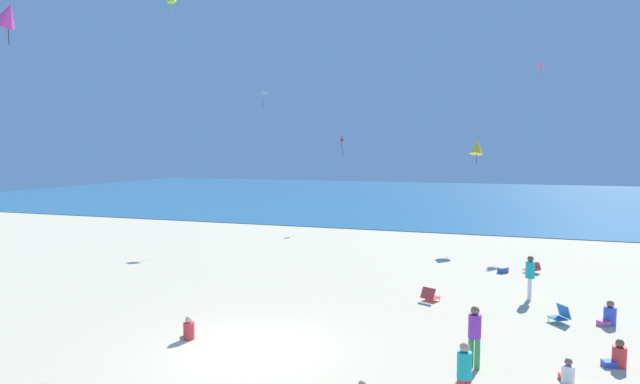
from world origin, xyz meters
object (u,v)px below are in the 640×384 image
(person_5, at_px, (475,332))
(person_8, at_px, (609,316))
(beach_chair_far_left, at_px, (533,268))
(person_1, at_px, (530,274))
(person_0, at_px, (189,330))
(kite_white, at_px, (263,92))
(cooler_box, at_px, (503,270))
(kite_red, at_px, (342,139))
(kite_pink, at_px, (539,65))
(kite_magenta, at_px, (8,14))
(beach_chair_near_camera, at_px, (561,315))
(person_2, at_px, (568,374))
(kite_yellow, at_px, (477,147))
(beach_chair_mid_beach, at_px, (430,295))
(person_3, at_px, (618,357))
(person_6, at_px, (464,372))

(person_5, relative_size, person_8, 2.06)
(beach_chair_far_left, distance_m, person_1, 5.01)
(person_0, bearing_deg, kite_white, -20.53)
(cooler_box, relative_size, person_1, 0.32)
(person_5, relative_size, kite_red, 1.08)
(cooler_box, distance_m, person_5, 11.98)
(person_8, bearing_deg, kite_pink, -129.15)
(kite_magenta, bearing_deg, kite_red, 70.89)
(beach_chair_near_camera, xyz_separation_m, beach_chair_far_left, (-0.29, 7.55, -0.04))
(person_2, xyz_separation_m, person_5, (-2.28, 0.20, 0.75))
(person_2, xyz_separation_m, kite_yellow, (-2.73, 20.61, 5.92))
(kite_pink, bearing_deg, beach_chair_mid_beach, -105.05)
(person_3, xyz_separation_m, kite_magenta, (-22.55, 1.21, 11.23))
(cooler_box, relative_size, kite_pink, 0.36)
(person_0, xyz_separation_m, kite_red, (-2.32, 25.98, 6.59))
(beach_chair_far_left, bearing_deg, cooler_box, -22.93)
(cooler_box, distance_m, kite_yellow, 10.54)
(person_0, relative_size, person_6, 0.45)
(kite_pink, bearing_deg, person_2, -92.74)
(person_5, bearing_deg, beach_chair_mid_beach, -133.63)
(beach_chair_far_left, relative_size, person_0, 1.17)
(cooler_box, relative_size, person_6, 0.34)
(cooler_box, distance_m, kite_magenta, 24.75)
(person_1, bearing_deg, person_8, 140.10)
(person_0, xyz_separation_m, person_5, (8.55, 0.49, 0.72))
(beach_chair_far_left, bearing_deg, person_1, 43.72)
(beach_chair_near_camera, bearing_deg, cooler_box, -110.70)
(kite_red, bearing_deg, person_0, -84.89)
(beach_chair_near_camera, bearing_deg, kite_pink, -126.09)
(person_8, bearing_deg, cooler_box, -106.08)
(beach_chair_mid_beach, xyz_separation_m, person_2, (4.08, -6.15, 0.01))
(beach_chair_mid_beach, relative_size, person_2, 1.21)
(person_8, bearing_deg, person_0, -17.72)
(cooler_box, xyz_separation_m, kite_red, (-11.93, 13.59, 6.72))
(person_8, bearing_deg, person_2, 28.19)
(person_5, bearing_deg, kite_red, -127.40)
(person_2, height_order, kite_magenta, kite_magenta)
(cooler_box, relative_size, person_2, 0.83)
(cooler_box, distance_m, person_2, 12.16)
(cooler_box, height_order, kite_yellow, kite_yellow)
(kite_magenta, bearing_deg, person_0, -16.39)
(kite_white, xyz_separation_m, kite_yellow, (14.40, 1.18, -3.84))
(beach_chair_near_camera, distance_m, cooler_box, 7.31)
(person_1, bearing_deg, kite_pink, -89.82)
(person_3, bearing_deg, cooler_box, -91.28)
(person_1, distance_m, kite_magenta, 23.76)
(kite_red, bearing_deg, beach_chair_near_camera, -56.70)
(beach_chair_far_left, xyz_separation_m, kite_magenta, (-21.26, -9.80, 11.28))
(cooler_box, bearing_deg, kite_yellow, 100.07)
(person_6, xyz_separation_m, kite_yellow, (-0.29, 22.98, 5.23))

